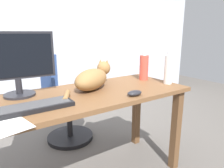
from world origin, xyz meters
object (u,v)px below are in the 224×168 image
(keyboard, at_px, (32,107))
(cat, at_px, (93,78))
(water_bottle, at_px, (144,67))
(office_chair, at_px, (64,104))
(spray_bottle, at_px, (168,69))
(computer_mouse, at_px, (135,93))
(monitor, at_px, (16,62))

(keyboard, relative_size, cat, 0.83)
(keyboard, relative_size, water_bottle, 1.84)
(office_chair, xyz_separation_m, keyboard, (-0.48, -0.81, 0.32))
(cat, bearing_deg, spray_bottle, -19.93)
(office_chair, height_order, computer_mouse, office_chair)
(keyboard, xyz_separation_m, water_bottle, (1.00, 0.20, 0.10))
(monitor, relative_size, cat, 0.91)
(cat, relative_size, water_bottle, 2.22)
(computer_mouse, relative_size, spray_bottle, 0.43)
(cat, bearing_deg, keyboard, -158.45)
(cat, relative_size, spray_bottle, 2.07)
(cat, relative_size, computer_mouse, 4.81)
(computer_mouse, distance_m, water_bottle, 0.50)
(water_bottle, distance_m, spray_bottle, 0.23)
(water_bottle, relative_size, spray_bottle, 0.94)
(cat, xyz_separation_m, water_bottle, (0.51, 0.01, 0.03))
(office_chair, height_order, water_bottle, water_bottle)
(water_bottle, xyz_separation_m, spray_bottle, (0.07, -0.22, 0.01))
(keyboard, distance_m, spray_bottle, 1.07)
(office_chair, bearing_deg, cat, -89.45)
(cat, bearing_deg, water_bottle, 0.91)
(computer_mouse, bearing_deg, cat, 114.06)
(water_bottle, height_order, spray_bottle, spray_bottle)
(monitor, bearing_deg, spray_bottle, -16.82)
(monitor, bearing_deg, office_chair, 46.32)
(office_chair, distance_m, water_bottle, 0.90)
(monitor, distance_m, water_bottle, 1.02)
(computer_mouse, relative_size, water_bottle, 0.46)
(keyboard, distance_m, computer_mouse, 0.64)
(keyboard, bearing_deg, cat, 21.55)
(spray_bottle, bearing_deg, office_chair, 125.18)
(monitor, height_order, spray_bottle, monitor)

